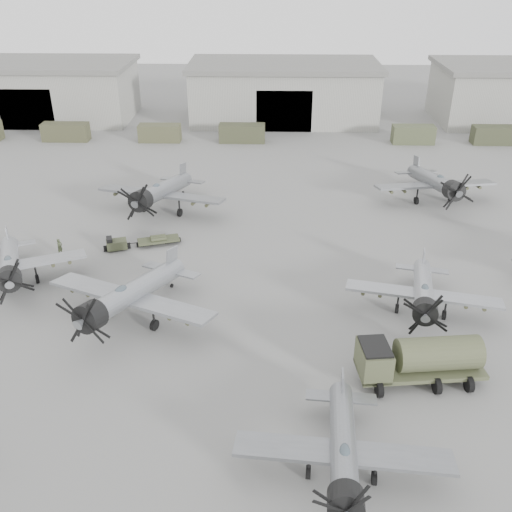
# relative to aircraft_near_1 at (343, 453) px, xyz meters

# --- Properties ---
(ground) EXTENTS (220.00, 220.00, 0.00)m
(ground) POSITION_rel_aircraft_near_1_xyz_m (-1.88, 7.62, -2.03)
(ground) COLOR slate
(ground) RESTS_ON ground
(hangar_left) EXTENTS (29.00, 14.80, 8.70)m
(hangar_left) POSITION_rel_aircraft_near_1_xyz_m (-39.88, 69.58, 2.35)
(hangar_left) COLOR #98988E
(hangar_left) RESTS_ON ground
(hangar_center) EXTENTS (29.00, 14.80, 8.70)m
(hangar_center) POSITION_rel_aircraft_near_1_xyz_m (-1.88, 69.58, 2.35)
(hangar_center) COLOR #98988E
(hangar_center) RESTS_ON ground
(support_truck_1) EXTENTS (6.43, 2.20, 2.47)m
(support_truck_1) POSITION_rel_aircraft_near_1_xyz_m (-32.61, 57.62, -0.79)
(support_truck_1) COLOR #3F3F29
(support_truck_1) RESTS_ON ground
(support_truck_2) EXTENTS (5.82, 2.20, 2.36)m
(support_truck_2) POSITION_rel_aircraft_near_1_xyz_m (-19.33, 57.62, -0.85)
(support_truck_2) COLOR #45472E
(support_truck_2) RESTS_ON ground
(support_truck_3) EXTENTS (6.38, 2.20, 2.49)m
(support_truck_3) POSITION_rel_aircraft_near_1_xyz_m (-7.79, 57.62, -0.78)
(support_truck_3) COLOR #393C27
(support_truck_3) RESTS_ON ground
(support_truck_5) EXTENTS (5.77, 2.20, 2.46)m
(support_truck_5) POSITION_rel_aircraft_near_1_xyz_m (15.96, 57.62, -0.79)
(support_truck_5) COLOR #454C31
(support_truck_5) RESTS_ON ground
(support_truck_6) EXTENTS (6.47, 2.20, 2.48)m
(support_truck_6) POSITION_rel_aircraft_near_1_xyz_m (27.34, 57.62, -0.79)
(support_truck_6) COLOR #383B27
(support_truck_6) RESTS_ON ground
(aircraft_near_1) EXTENTS (11.18, 10.06, 4.45)m
(aircraft_near_1) POSITION_rel_aircraft_near_1_xyz_m (0.00, 0.00, 0.00)
(aircraft_near_1) COLOR gray
(aircraft_near_1) RESTS_ON ground
(aircraft_mid_0) EXTENTS (11.47, 10.40, 4.69)m
(aircraft_mid_0) POSITION_rel_aircraft_near_1_xyz_m (-24.26, 18.27, 0.11)
(aircraft_mid_0) COLOR #989BA1
(aircraft_mid_0) RESTS_ON ground
(aircraft_mid_1) EXTENTS (12.82, 11.61, 5.23)m
(aircraft_mid_1) POSITION_rel_aircraft_near_1_xyz_m (-13.82, 13.57, 0.35)
(aircraft_mid_1) COLOR gray
(aircraft_mid_1) RESTS_ON ground
(aircraft_mid_2) EXTENTS (11.35, 10.21, 4.51)m
(aircraft_mid_2) POSITION_rel_aircraft_near_1_xyz_m (7.44, 15.06, 0.02)
(aircraft_mid_2) COLOR #9EA1A7
(aircraft_mid_2) RESTS_ON ground
(aircraft_far_0) EXTENTS (13.32, 11.99, 5.31)m
(aircraft_far_0) POSITION_rel_aircraft_near_1_xyz_m (-14.92, 32.85, 0.39)
(aircraft_far_0) COLOR gray
(aircraft_far_0) RESTS_ON ground
(aircraft_far_1) EXTENTS (12.91, 11.62, 5.12)m
(aircraft_far_1) POSITION_rel_aircraft_near_1_xyz_m (13.72, 36.38, 0.30)
(aircraft_far_1) COLOR gray
(aircraft_far_1) RESTS_ON ground
(fuel_tanker) EXTENTS (8.12, 4.23, 3.04)m
(fuel_tanker) POSITION_rel_aircraft_near_1_xyz_m (5.61, 8.01, -0.28)
(fuel_tanker) COLOR #474B31
(fuel_tanker) RESTS_ON ground
(tug_trailer) EXTENTS (6.60, 3.19, 1.32)m
(tug_trailer) POSITION_rel_aircraft_near_1_xyz_m (-16.22, 25.44, -1.53)
(tug_trailer) COLOR #3C412A
(tug_trailer) RESTS_ON ground
(ground_crew) EXTENTS (0.57, 0.67, 1.55)m
(ground_crew) POSITION_rel_aircraft_near_1_xyz_m (-22.36, 23.90, -1.25)
(ground_crew) COLOR #373E29
(ground_crew) RESTS_ON ground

